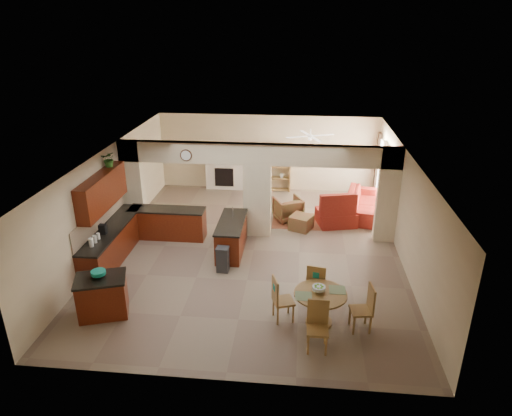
# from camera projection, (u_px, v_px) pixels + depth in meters

# --- Properties ---
(floor) EXTENTS (10.00, 10.00, 0.00)m
(floor) POSITION_uv_depth(u_px,v_px,m) (254.00, 250.00, 12.80)
(floor) COLOR #7B6955
(floor) RESTS_ON ground
(ceiling) EXTENTS (10.00, 10.00, 0.00)m
(ceiling) POSITION_uv_depth(u_px,v_px,m) (253.00, 154.00, 11.71)
(ceiling) COLOR white
(ceiling) RESTS_ON wall_back
(wall_back) EXTENTS (8.00, 0.00, 8.00)m
(wall_back) POSITION_uv_depth(u_px,v_px,m) (268.00, 153.00, 16.84)
(wall_back) COLOR beige
(wall_back) RESTS_ON floor
(wall_front) EXTENTS (8.00, 0.00, 8.00)m
(wall_front) POSITION_uv_depth(u_px,v_px,m) (223.00, 316.00, 7.67)
(wall_front) COLOR beige
(wall_front) RESTS_ON floor
(wall_left) EXTENTS (0.00, 10.00, 10.00)m
(wall_left) POSITION_uv_depth(u_px,v_px,m) (110.00, 199.00, 12.62)
(wall_left) COLOR beige
(wall_left) RESTS_ON floor
(wall_right) EXTENTS (0.00, 10.00, 10.00)m
(wall_right) POSITION_uv_depth(u_px,v_px,m) (406.00, 210.00, 11.89)
(wall_right) COLOR beige
(wall_right) RESTS_ON floor
(partition_left_pier) EXTENTS (0.60, 0.25, 2.80)m
(partition_left_pier) POSITION_uv_depth(u_px,v_px,m) (133.00, 187.00, 13.51)
(partition_left_pier) COLOR beige
(partition_left_pier) RESTS_ON floor
(partition_center_pier) EXTENTS (0.80, 0.25, 2.20)m
(partition_center_pier) POSITION_uv_depth(u_px,v_px,m) (257.00, 201.00, 13.29)
(partition_center_pier) COLOR beige
(partition_center_pier) RESTS_ON floor
(partition_right_pier) EXTENTS (0.60, 0.25, 2.80)m
(partition_right_pier) POSITION_uv_depth(u_px,v_px,m) (388.00, 195.00, 12.83)
(partition_right_pier) COLOR beige
(partition_right_pier) RESTS_ON floor
(partition_header) EXTENTS (8.00, 0.25, 0.60)m
(partition_header) POSITION_uv_depth(u_px,v_px,m) (257.00, 154.00, 12.75)
(partition_header) COLOR beige
(partition_header) RESTS_ON partition_center_pier
(kitchen_counter) EXTENTS (2.52, 3.29, 1.48)m
(kitchen_counter) POSITION_uv_depth(u_px,v_px,m) (136.00, 234.00, 12.69)
(kitchen_counter) COLOR #481008
(kitchen_counter) RESTS_ON floor
(upper_cabinets) EXTENTS (0.35, 2.40, 0.90)m
(upper_cabinets) POSITION_uv_depth(u_px,v_px,m) (102.00, 191.00, 11.67)
(upper_cabinets) COLOR #481008
(upper_cabinets) RESTS_ON wall_left
(peninsula) EXTENTS (0.70, 1.85, 0.91)m
(peninsula) POSITION_uv_depth(u_px,v_px,m) (232.00, 236.00, 12.57)
(peninsula) COLOR #481008
(peninsula) RESTS_ON floor
(wall_clock) EXTENTS (0.34, 0.03, 0.34)m
(wall_clock) POSITION_uv_depth(u_px,v_px,m) (186.00, 155.00, 12.81)
(wall_clock) COLOR #512E1B
(wall_clock) RESTS_ON partition_header
(rug) EXTENTS (1.60, 1.30, 0.01)m
(rug) POSITION_uv_depth(u_px,v_px,m) (298.00, 221.00, 14.61)
(rug) COLOR brown
(rug) RESTS_ON floor
(fireplace) EXTENTS (1.60, 0.35, 1.20)m
(fireplace) POSITION_uv_depth(u_px,v_px,m) (225.00, 173.00, 17.14)
(fireplace) COLOR white
(fireplace) RESTS_ON floor
(shelving_unit) EXTENTS (1.00, 0.32, 1.80)m
(shelving_unit) POSITION_uv_depth(u_px,v_px,m) (277.00, 168.00, 16.84)
(shelving_unit) COLOR brown
(shelving_unit) RESTS_ON floor
(window_a) EXTENTS (0.02, 0.90, 1.90)m
(window_a) POSITION_uv_depth(u_px,v_px,m) (389.00, 187.00, 14.08)
(window_a) COLOR white
(window_a) RESTS_ON wall_right
(window_b) EXTENTS (0.02, 0.90, 1.90)m
(window_b) POSITION_uv_depth(u_px,v_px,m) (381.00, 170.00, 15.64)
(window_b) COLOR white
(window_b) RESTS_ON wall_right
(glazed_door) EXTENTS (0.02, 0.70, 2.10)m
(glazed_door) POSITION_uv_depth(u_px,v_px,m) (384.00, 182.00, 14.92)
(glazed_door) COLOR white
(glazed_door) RESTS_ON wall_right
(drape_a_left) EXTENTS (0.10, 0.28, 2.30)m
(drape_a_left) POSITION_uv_depth(u_px,v_px,m) (391.00, 194.00, 13.53)
(drape_a_left) COLOR #451C1B
(drape_a_left) RESTS_ON wall_right
(drape_a_right) EXTENTS (0.10, 0.28, 2.30)m
(drape_a_right) POSITION_uv_depth(u_px,v_px,m) (384.00, 180.00, 14.63)
(drape_a_right) COLOR #451C1B
(drape_a_right) RESTS_ON wall_right
(drape_b_left) EXTENTS (0.10, 0.28, 2.30)m
(drape_b_left) POSITION_uv_depth(u_px,v_px,m) (382.00, 175.00, 15.09)
(drape_b_left) COLOR #451C1B
(drape_b_left) RESTS_ON wall_right
(drape_b_right) EXTENTS (0.10, 0.28, 2.30)m
(drape_b_right) POSITION_uv_depth(u_px,v_px,m) (377.00, 164.00, 16.19)
(drape_b_right) COLOR #451C1B
(drape_b_right) RESTS_ON wall_right
(ceiling_fan) EXTENTS (1.00, 1.00, 0.10)m
(ceiling_fan) POSITION_uv_depth(u_px,v_px,m) (310.00, 136.00, 14.42)
(ceiling_fan) COLOR white
(ceiling_fan) RESTS_ON ceiling
(kitchen_island) EXTENTS (1.24, 1.05, 0.92)m
(kitchen_island) POSITION_uv_depth(u_px,v_px,m) (102.00, 296.00, 9.88)
(kitchen_island) COLOR #481008
(kitchen_island) RESTS_ON floor
(teal_bowl) EXTENTS (0.31, 0.31, 0.15)m
(teal_bowl) POSITION_uv_depth(u_px,v_px,m) (99.00, 274.00, 9.71)
(teal_bowl) COLOR #15957C
(teal_bowl) RESTS_ON kitchen_island
(trash_can) EXTENTS (0.31, 0.27, 0.63)m
(trash_can) POSITION_uv_depth(u_px,v_px,m) (223.00, 260.00, 11.62)
(trash_can) COLOR #2A2A2C
(trash_can) RESTS_ON floor
(dining_table) EXTENTS (1.11, 1.11, 0.76)m
(dining_table) POSITION_uv_depth(u_px,v_px,m) (320.00, 303.00, 9.55)
(dining_table) COLOR brown
(dining_table) RESTS_ON floor
(fruit_bowl) EXTENTS (0.28, 0.28, 0.15)m
(fruit_bowl) POSITION_uv_depth(u_px,v_px,m) (319.00, 289.00, 9.47)
(fruit_bowl) COLOR #5EB627
(fruit_bowl) RESTS_ON dining_table
(sofa) EXTENTS (2.64, 1.43, 0.73)m
(sofa) POSITION_uv_depth(u_px,v_px,m) (362.00, 203.00, 15.06)
(sofa) COLOR maroon
(sofa) RESTS_ON floor
(chaise) EXTENTS (1.33, 1.18, 0.46)m
(chaise) POSITION_uv_depth(u_px,v_px,m) (336.00, 217.00, 14.32)
(chaise) COLOR maroon
(chaise) RESTS_ON floor
(armchair) EXTENTS (1.06, 1.08, 0.74)m
(armchair) POSITION_uv_depth(u_px,v_px,m) (288.00, 209.00, 14.59)
(armchair) COLOR maroon
(armchair) RESTS_ON floor
(ottoman) EXTENTS (0.80, 0.80, 0.44)m
(ottoman) POSITION_uv_depth(u_px,v_px,m) (301.00, 222.00, 13.99)
(ottoman) COLOR maroon
(ottoman) RESTS_ON floor
(plant) EXTENTS (0.43, 0.39, 0.43)m
(plant) POSITION_uv_depth(u_px,v_px,m) (109.00, 159.00, 12.03)
(plant) COLOR #1D4C14
(plant) RESTS_ON upper_cabinets
(chair_north) EXTENTS (0.49, 0.49, 1.02)m
(chair_north) POSITION_uv_depth(u_px,v_px,m) (316.00, 283.00, 10.20)
(chair_north) COLOR brown
(chair_north) RESTS_ON floor
(chair_east) EXTENTS (0.48, 0.48, 1.02)m
(chair_east) POSITION_uv_depth(u_px,v_px,m) (365.00, 306.00, 9.36)
(chair_east) COLOR brown
(chair_east) RESTS_ON floor
(chair_south) EXTENTS (0.42, 0.43, 1.02)m
(chair_south) POSITION_uv_depth(u_px,v_px,m) (318.00, 323.00, 8.86)
(chair_south) COLOR brown
(chair_south) RESTS_ON floor
(chair_west) EXTENTS (0.53, 0.53, 1.02)m
(chair_west) POSITION_uv_depth(u_px,v_px,m) (280.00, 298.00, 9.66)
(chair_west) COLOR brown
(chair_west) RESTS_ON floor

